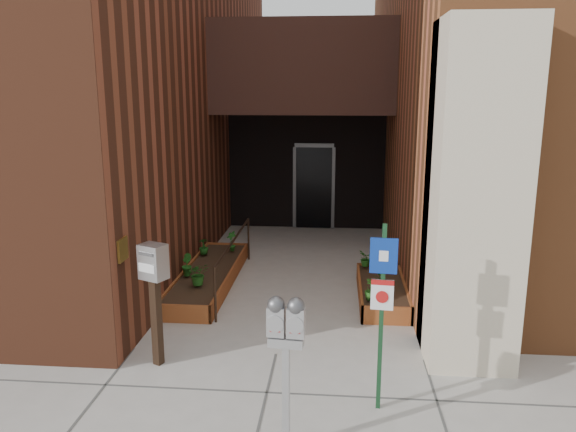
# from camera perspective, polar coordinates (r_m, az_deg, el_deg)

# --- Properties ---
(ground) EXTENTS (80.00, 80.00, 0.00)m
(ground) POSITION_cam_1_polar(r_m,az_deg,el_deg) (7.92, -1.25, -13.86)
(ground) COLOR #9E9991
(ground) RESTS_ON ground
(architecture) EXTENTS (20.00, 14.60, 10.00)m
(architecture) POSITION_cam_1_polar(r_m,az_deg,el_deg) (14.03, 1.11, 18.65)
(architecture) COLOR brown
(architecture) RESTS_ON ground
(planter_left) EXTENTS (0.90, 3.60, 0.30)m
(planter_left) POSITION_cam_1_polar(r_m,az_deg,el_deg) (10.58, -8.06, -6.19)
(planter_left) COLOR brown
(planter_left) RESTS_ON ground
(planter_right) EXTENTS (0.80, 2.20, 0.30)m
(planter_right) POSITION_cam_1_polar(r_m,az_deg,el_deg) (9.88, 9.52, -7.63)
(planter_right) COLOR brown
(planter_right) RESTS_ON ground
(handrail) EXTENTS (0.04, 3.34, 0.90)m
(handrail) POSITION_cam_1_polar(r_m,az_deg,el_deg) (10.25, -5.50, -3.15)
(handrail) COLOR black
(handrail) RESTS_ON ground
(parking_meter) EXTENTS (0.37, 0.18, 1.63)m
(parking_meter) POSITION_cam_1_polar(r_m,az_deg,el_deg) (5.50, -0.21, -11.83)
(parking_meter) COLOR #A5A5A7
(parking_meter) RESTS_ON ground
(sign_post) EXTENTS (0.29, 0.08, 2.16)m
(sign_post) POSITION_cam_1_polar(r_m,az_deg,el_deg) (6.25, 9.54, -8.26)
(sign_post) COLOR #153B1F
(sign_post) RESTS_ON ground
(payment_dropbox) EXTENTS (0.40, 0.35, 1.64)m
(payment_dropbox) POSITION_cam_1_polar(r_m,az_deg,el_deg) (7.41, -13.44, -6.23)
(payment_dropbox) COLOR black
(payment_dropbox) RESTS_ON ground
(shrub_left_a) EXTENTS (0.46, 0.46, 0.39)m
(shrub_left_a) POSITION_cam_1_polar(r_m,az_deg,el_deg) (9.66, -9.10, -5.82)
(shrub_left_a) COLOR #205919
(shrub_left_a) RESTS_ON planter_left
(shrub_left_b) EXTENTS (0.29, 0.29, 0.40)m
(shrub_left_b) POSITION_cam_1_polar(r_m,az_deg,el_deg) (10.17, -10.28, -4.89)
(shrub_left_b) COLOR #1E5D1A
(shrub_left_b) RESTS_ON planter_left
(shrub_left_c) EXTENTS (0.25, 0.25, 0.33)m
(shrub_left_c) POSITION_cam_1_polar(r_m,az_deg,el_deg) (11.39, -8.56, -3.06)
(shrub_left_c) COLOR #185016
(shrub_left_c) RESTS_ON planter_left
(shrub_left_d) EXTENTS (0.30, 0.30, 0.41)m
(shrub_left_d) POSITION_cam_1_polar(r_m,az_deg,el_deg) (11.54, -5.73, -2.56)
(shrub_left_d) COLOR #1C5919
(shrub_left_d) RESTS_ON planter_left
(shrub_right_a) EXTENTS (0.25, 0.25, 0.34)m
(shrub_right_a) POSITION_cam_1_polar(r_m,az_deg,el_deg) (9.00, 8.38, -7.39)
(shrub_right_a) COLOR #225418
(shrub_right_a) RESTS_ON planter_right
(shrub_right_b) EXTENTS (0.25, 0.25, 0.37)m
(shrub_right_b) POSITION_cam_1_polar(r_m,az_deg,el_deg) (9.46, 9.27, -6.28)
(shrub_right_b) COLOR #17531D
(shrub_right_b) RESTS_ON planter_right
(shrub_right_c) EXTENTS (0.28, 0.28, 0.30)m
(shrub_right_c) POSITION_cam_1_polar(r_m,az_deg,el_deg) (10.61, 7.90, -4.31)
(shrub_right_c) COLOR #205D1A
(shrub_right_c) RESTS_ON planter_right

